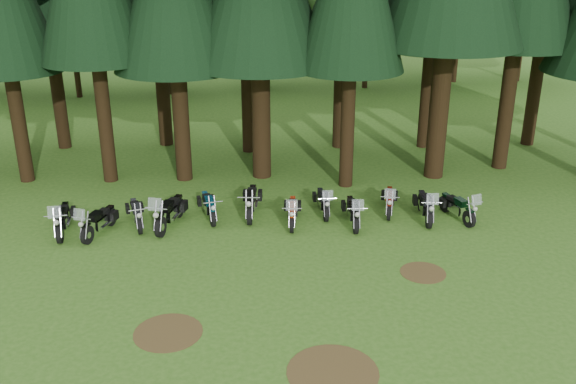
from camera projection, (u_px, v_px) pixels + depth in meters
name	position (u px, v px, depth m)	size (l,w,h in m)	color
ground	(277.00, 288.00, 18.72)	(120.00, 120.00, 0.00)	#33661B
decid_2	(74.00, 17.00, 38.89)	(6.72, 6.53, 8.40)	black
decid_3	(170.00, 23.00, 39.87)	(6.12, 5.95, 7.65)	black
decid_4	(270.00, 22.00, 41.56)	(5.93, 5.76, 7.41)	black
decid_6	(466.00, 6.00, 43.02)	(7.06, 6.86, 8.82)	black
dirt_patch_0	(168.00, 332.00, 16.61)	(1.80, 1.80, 0.01)	#4C3D1E
dirt_patch_1	(423.00, 273.00, 19.56)	(1.40, 1.40, 0.01)	#4C3D1E
dirt_patch_2	(333.00, 372.00, 15.10)	(2.20, 2.20, 0.01)	#4C3D1E
motorcycle_0	(63.00, 220.00, 22.01)	(0.51, 2.32, 1.46)	black
motorcycle_1	(99.00, 222.00, 21.90)	(1.03, 2.14, 1.38)	black
motorcycle_2	(136.00, 214.00, 22.61)	(0.63, 2.03, 0.84)	black
motorcycle_3	(169.00, 213.00, 22.47)	(1.02, 2.43, 1.55)	black
motorcycle_4	(209.00, 207.00, 23.20)	(0.55, 2.09, 0.86)	black
motorcycle_5	(251.00, 202.00, 23.44)	(0.44, 2.38, 0.97)	black
motorcycle_6	(292.00, 212.00, 22.73)	(0.53, 2.12, 1.33)	black
motorcycle_7	(323.00, 203.00, 23.58)	(0.39, 2.05, 1.30)	black
motorcycle_8	(353.00, 213.00, 22.67)	(0.43, 2.19, 1.38)	black
motorcycle_9	(389.00, 201.00, 23.68)	(0.76, 2.08, 1.31)	black
motorcycle_10	(425.00, 207.00, 23.10)	(0.54, 2.27, 1.42)	black
motorcycle_11	(457.00, 208.00, 23.09)	(0.83, 2.11, 1.34)	black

